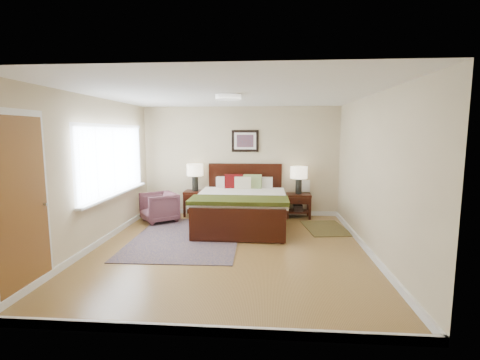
{
  "coord_description": "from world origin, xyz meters",
  "views": [
    {
      "loc": [
        0.62,
        -5.51,
        1.91
      ],
      "look_at": [
        0.13,
        0.76,
        1.05
      ],
      "focal_mm": 26.0,
      "sensor_mm": 36.0,
      "label": 1
    }
  ],
  "objects_px": {
    "lamp_right": "(299,175)",
    "armchair": "(159,207)",
    "nightstand_left": "(195,196)",
    "lamp_left": "(195,172)",
    "bed": "(242,200)",
    "nightstand_right": "(298,203)",
    "rug_persian": "(187,237)"
  },
  "relations": [
    {
      "from": "lamp_left",
      "to": "rug_persian",
      "type": "relative_size",
      "value": 0.23
    },
    {
      "from": "nightstand_left",
      "to": "bed",
      "type": "bearing_deg",
      "value": -36.16
    },
    {
      "from": "lamp_right",
      "to": "armchair",
      "type": "distance_m",
      "value": 3.15
    },
    {
      "from": "armchair",
      "to": "nightstand_left",
      "type": "bearing_deg",
      "value": 94.61
    },
    {
      "from": "lamp_right",
      "to": "nightstand_right",
      "type": "bearing_deg",
      "value": -90.0
    },
    {
      "from": "bed",
      "to": "nightstand_right",
      "type": "height_order",
      "value": "bed"
    },
    {
      "from": "nightstand_right",
      "to": "lamp_left",
      "type": "relative_size",
      "value": 0.9
    },
    {
      "from": "nightstand_left",
      "to": "lamp_left",
      "type": "distance_m",
      "value": 0.56
    },
    {
      "from": "nightstand_left",
      "to": "lamp_right",
      "type": "bearing_deg",
      "value": 0.5
    },
    {
      "from": "nightstand_right",
      "to": "armchair",
      "type": "distance_m",
      "value": 3.08
    },
    {
      "from": "bed",
      "to": "nightstand_right",
      "type": "bearing_deg",
      "value": 34.51
    },
    {
      "from": "lamp_right",
      "to": "armchair",
      "type": "height_order",
      "value": "lamp_right"
    },
    {
      "from": "nightstand_right",
      "to": "rug_persian",
      "type": "distance_m",
      "value": 2.77
    },
    {
      "from": "bed",
      "to": "armchair",
      "type": "relative_size",
      "value": 3.16
    },
    {
      "from": "bed",
      "to": "armchair",
      "type": "xyz_separation_m",
      "value": [
        -1.8,
        0.24,
        -0.23
      ]
    },
    {
      "from": "lamp_left",
      "to": "rug_persian",
      "type": "xyz_separation_m",
      "value": [
        0.19,
        -1.71,
        -1.01
      ]
    },
    {
      "from": "bed",
      "to": "armchair",
      "type": "distance_m",
      "value": 1.83
    },
    {
      "from": "lamp_right",
      "to": "nightstand_left",
      "type": "bearing_deg",
      "value": -179.5
    },
    {
      "from": "lamp_left",
      "to": "rug_persian",
      "type": "height_order",
      "value": "lamp_left"
    },
    {
      "from": "rug_persian",
      "to": "armchair",
      "type": "bearing_deg",
      "value": 126.64
    },
    {
      "from": "armchair",
      "to": "lamp_right",
      "type": "bearing_deg",
      "value": 64.35
    },
    {
      "from": "armchair",
      "to": "nightstand_right",
      "type": "bearing_deg",
      "value": 64.11
    },
    {
      "from": "nightstand_left",
      "to": "nightstand_right",
      "type": "relative_size",
      "value": 1.06
    },
    {
      "from": "lamp_left",
      "to": "armchair",
      "type": "relative_size",
      "value": 0.88
    },
    {
      "from": "bed",
      "to": "rug_persian",
      "type": "height_order",
      "value": "bed"
    },
    {
      "from": "bed",
      "to": "nightstand_left",
      "type": "xyz_separation_m",
      "value": [
        -1.14,
        0.83,
        -0.08
      ]
    },
    {
      "from": "lamp_left",
      "to": "nightstand_right",
      "type": "bearing_deg",
      "value": -0.32
    },
    {
      "from": "nightstand_left",
      "to": "armchair",
      "type": "height_order",
      "value": "armchair"
    },
    {
      "from": "nightstand_left",
      "to": "armchair",
      "type": "distance_m",
      "value": 0.9
    },
    {
      "from": "nightstand_left",
      "to": "lamp_left",
      "type": "bearing_deg",
      "value": 90.0
    },
    {
      "from": "nightstand_right",
      "to": "lamp_right",
      "type": "bearing_deg",
      "value": 90.0
    },
    {
      "from": "nightstand_left",
      "to": "rug_persian",
      "type": "height_order",
      "value": "nightstand_left"
    }
  ]
}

